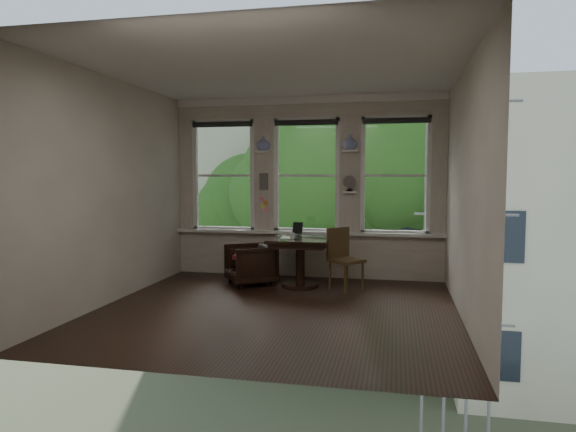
% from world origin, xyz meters
% --- Properties ---
extents(ground, '(4.50, 4.50, 0.00)m').
position_xyz_m(ground, '(0.00, 0.00, 0.00)').
color(ground, black).
rests_on(ground, ground).
extents(ceiling, '(4.50, 4.50, 0.00)m').
position_xyz_m(ceiling, '(0.00, 0.00, 3.00)').
color(ceiling, silver).
rests_on(ceiling, ground).
extents(wall_back, '(4.50, 0.00, 4.50)m').
position_xyz_m(wall_back, '(0.00, 2.25, 1.50)').
color(wall_back, beige).
rests_on(wall_back, ground).
extents(wall_front, '(4.50, 0.00, 4.50)m').
position_xyz_m(wall_front, '(0.00, -2.25, 1.50)').
color(wall_front, beige).
rests_on(wall_front, ground).
extents(wall_left, '(0.00, 4.50, 4.50)m').
position_xyz_m(wall_left, '(-2.25, 0.00, 1.50)').
color(wall_left, beige).
rests_on(wall_left, ground).
extents(wall_right, '(0.00, 4.50, 4.50)m').
position_xyz_m(wall_right, '(2.25, 0.00, 1.50)').
color(wall_right, beige).
rests_on(wall_right, ground).
extents(window_left, '(1.10, 0.12, 1.90)m').
position_xyz_m(window_left, '(-1.45, 2.25, 1.70)').
color(window_left, white).
rests_on(window_left, ground).
extents(window_center, '(1.10, 0.12, 1.90)m').
position_xyz_m(window_center, '(0.00, 2.25, 1.70)').
color(window_center, white).
rests_on(window_center, ground).
extents(window_right, '(1.10, 0.12, 1.90)m').
position_xyz_m(window_right, '(1.45, 2.25, 1.70)').
color(window_right, white).
rests_on(window_right, ground).
extents(shelf_left, '(0.26, 0.16, 0.03)m').
position_xyz_m(shelf_left, '(-0.72, 2.15, 2.10)').
color(shelf_left, white).
rests_on(shelf_left, ground).
extents(shelf_right, '(0.26, 0.16, 0.03)m').
position_xyz_m(shelf_right, '(0.72, 2.15, 2.10)').
color(shelf_right, white).
rests_on(shelf_right, ground).
extents(intercom, '(0.14, 0.06, 0.28)m').
position_xyz_m(intercom, '(-0.72, 2.18, 1.60)').
color(intercom, '#59544F').
rests_on(intercom, ground).
extents(sticky_notes, '(0.16, 0.01, 0.24)m').
position_xyz_m(sticky_notes, '(-0.72, 2.19, 1.25)').
color(sticky_notes, pink).
rests_on(sticky_notes, ground).
extents(desk_fan, '(0.20, 0.20, 0.24)m').
position_xyz_m(desk_fan, '(0.72, 2.13, 1.53)').
color(desk_fan, '#59544F').
rests_on(desk_fan, ground).
extents(vase_left, '(0.24, 0.24, 0.25)m').
position_xyz_m(vase_left, '(-0.72, 2.15, 2.24)').
color(vase_left, white).
rests_on(vase_left, shelf_left).
extents(vase_right, '(0.24, 0.24, 0.25)m').
position_xyz_m(vase_right, '(0.72, 2.15, 2.24)').
color(vase_right, white).
rests_on(vase_right, shelf_right).
extents(table, '(0.90, 0.90, 0.75)m').
position_xyz_m(table, '(0.05, 1.38, 0.38)').
color(table, black).
rests_on(table, ground).
extents(armchair_left, '(0.96, 0.95, 0.63)m').
position_xyz_m(armchair_left, '(-0.74, 1.40, 0.32)').
color(armchair_left, black).
rests_on(armchair_left, ground).
extents(cushion_red, '(0.45, 0.45, 0.06)m').
position_xyz_m(cushion_red, '(-0.74, 1.40, 0.45)').
color(cushion_red, maroon).
rests_on(cushion_red, armchair_left).
extents(side_chair_right, '(0.59, 0.59, 0.92)m').
position_xyz_m(side_chair_right, '(0.76, 1.27, 0.46)').
color(side_chair_right, '#473119').
rests_on(side_chair_right, ground).
extents(laptop, '(0.39, 0.28, 0.03)m').
position_xyz_m(laptop, '(0.27, 1.45, 0.76)').
color(laptop, black).
rests_on(laptop, table).
extents(mug, '(0.11, 0.11, 0.09)m').
position_xyz_m(mug, '(-0.06, 1.31, 0.79)').
color(mug, white).
rests_on(mug, table).
extents(drinking_glass, '(0.13, 0.13, 0.09)m').
position_xyz_m(drinking_glass, '(0.06, 1.18, 0.80)').
color(drinking_glass, white).
rests_on(drinking_glass, table).
extents(tablet, '(0.17, 0.10, 0.22)m').
position_xyz_m(tablet, '(-0.04, 1.63, 0.86)').
color(tablet, black).
rests_on(tablet, table).
extents(papers, '(0.24, 0.31, 0.00)m').
position_xyz_m(papers, '(-0.15, 1.42, 0.75)').
color(papers, silver).
rests_on(papers, table).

